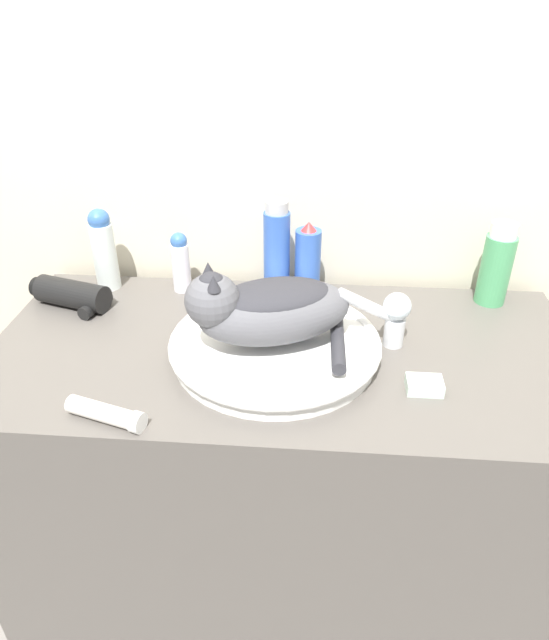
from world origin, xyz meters
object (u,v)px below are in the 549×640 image
Objects in this scene: spray_bottle_trigger at (308,262)px; lotion_bottle_white at (104,249)px; faucet at (390,314)px; shampoo_bottle_tall at (277,250)px; hair_dryer at (73,295)px; mouthwash_bottle at (496,265)px; cream_tube at (107,414)px; cat at (267,307)px; soap_bar at (424,385)px; deodorant_stick at (181,262)px.

lotion_bottle_white is at bearing -180.00° from spray_bottle_trigger.
lotion_bottle_white reaches higher than spray_bottle_trigger.
faucet is at bearing -17.33° from lotion_bottle_white.
hair_dryer is at bearing -167.63° from shampoo_bottle_tall.
cream_tube is (-0.79, -0.50, -0.08)m from mouthwash_bottle.
spray_bottle_trigger is (0.07, 0.28, -0.03)m from cat.
hair_dryer is at bearing -169.27° from spray_bottle_trigger.
lotion_bottle_white is 3.03× the size of soap_bar.
mouthwash_bottle reaches higher than hair_dryer.
lotion_bottle_white is 1.09× the size of spray_bottle_trigger.
cat reaches higher than mouthwash_bottle.
faucet is at bearing -49.84° from spray_bottle_trigger.
lotion_bottle_white is at bearing -180.00° from deodorant_stick.
mouthwash_bottle is (0.95, 0.00, -0.01)m from lotion_bottle_white.
deodorant_stick is 0.27m from hair_dryer.
mouthwash_bottle is at bearing 0.00° from shampoo_bottle_tall.
shampoo_bottle_tall is 1.25× the size of spray_bottle_trigger.
hair_dryer is at bearing -39.39° from cat.
hair_dryer is 3.00× the size of soap_bar.
mouthwash_bottle is at bearing 0.00° from spray_bottle_trigger.
cat is at bearing -104.92° from spray_bottle_trigger.
mouthwash_bottle is at bearing 0.00° from deodorant_stick.
faucet reaches higher than cream_tube.
shampoo_bottle_tall is at bearing 130.37° from soap_bar.
cat reaches higher than soap_bar.
shampoo_bottle_tall is at bearing 180.00° from spray_bottle_trigger.
mouthwash_bottle is 0.76m from deodorant_stick.
cream_tube reaches higher than soap_bar.
hair_dryer is (-0.48, -0.10, -0.08)m from shampoo_bottle_tall.
mouthwash_bottle reaches higher than spray_bottle_trigger.
spray_bottle_trigger is 1.23× the size of cream_tube.
deodorant_stick is 0.51m from cream_tube.
deodorant_stick is at bearing -140.20° from hair_dryer.
mouthwash_bottle is 0.98× the size of hair_dryer.
cream_tube is at bearing -124.14° from spray_bottle_trigger.
hair_dryer reaches higher than soap_bar.
hair_dryer is (-1.00, -0.10, -0.07)m from mouthwash_bottle.
mouthwash_bottle is at bearing -154.97° from faucet.
lotion_bottle_white is 0.95m from mouthwash_bottle.
shampoo_bottle_tall reaches higher than lotion_bottle_white.
spray_bottle_trigger is (0.31, 0.00, 0.01)m from deodorant_stick.
mouthwash_bottle is 1.30× the size of cream_tube.
cat is at bearing -49.33° from deodorant_stick.
faucet is 0.72m from lotion_bottle_white.
hair_dryer reaches higher than cream_tube.
soap_bar is at bearing 144.62° from cat.
faucet is 0.34m from mouthwash_bottle.
soap_bar is (0.79, -0.26, -0.02)m from hair_dryer.
mouthwash_bottle reaches higher than deodorant_stick.
deodorant_stick is 0.80× the size of spray_bottle_trigger.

